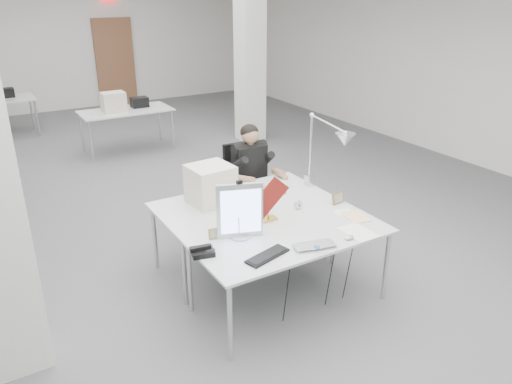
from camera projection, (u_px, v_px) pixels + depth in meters
room_shell at (175, 83)px, 6.23m from camera, size 10.04×14.04×3.24m
desk_main at (291, 235)px, 4.50m from camera, size 1.80×0.90×0.02m
desk_second at (242, 201)px, 5.21m from camera, size 1.80×0.90×0.02m
bg_desk_a at (126, 111)px, 8.94m from camera, size 1.60×0.80×0.02m
office_chair at (248, 186)px, 6.09m from camera, size 0.57×0.57×1.12m
seated_person at (250, 161)px, 5.92m from camera, size 0.55×0.68×1.00m
monitor at (240, 211)px, 4.35m from camera, size 0.40×0.18×0.51m
pennant at (267, 201)px, 4.43m from camera, size 0.40×0.14×0.45m
keyboard at (267, 256)px, 4.11m from camera, size 0.43×0.24×0.02m
laptop at (317, 249)px, 4.21m from camera, size 0.41×0.32×0.03m
mouse at (349, 237)px, 4.39m from camera, size 0.10×0.07×0.04m
bankers_lamp at (268, 205)px, 4.71m from camera, size 0.30×0.20×0.32m
desk_phone at (203, 252)px, 4.15m from camera, size 0.22×0.21×0.05m
picture_frame_left at (215, 234)px, 4.39m from camera, size 0.13×0.06×0.10m
picture_frame_right at (338, 198)px, 5.10m from camera, size 0.16×0.06×0.12m
desk_clock at (298, 204)px, 4.98m from camera, size 0.09×0.03×0.09m
paper_stack_a at (358, 232)px, 4.52m from camera, size 0.23×0.34×0.01m
paper_stack_b at (356, 217)px, 4.82m from camera, size 0.25×0.31×0.01m
paper_stack_c at (344, 212)px, 4.92m from camera, size 0.20×0.16×0.01m
beige_monitor at (211, 184)px, 5.08m from camera, size 0.45×0.43×0.40m
architect_lamp at (325, 155)px, 5.22m from camera, size 0.23×0.67×0.86m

